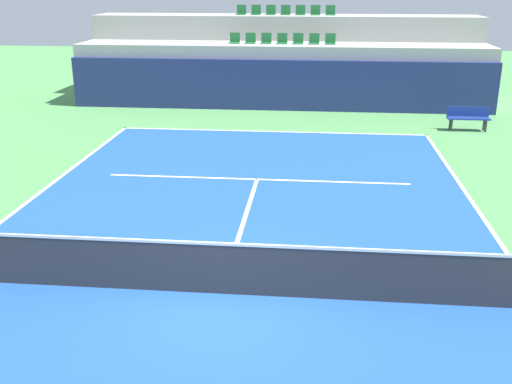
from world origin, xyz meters
The scene contains 12 objects.
ground_plane centered at (0.00, 0.00, 0.00)m, with size 80.00×80.00×0.00m, color #4C8C4C.
court_surface centered at (0.00, 0.00, 0.01)m, with size 11.00×24.00×0.01m, color #1E4C99.
baseline_far centered at (0.00, 11.95, 0.01)m, with size 11.00×0.10×0.00m, color white.
service_line_far centered at (0.00, 6.40, 0.01)m, with size 8.26×0.10×0.00m, color white.
centre_service_line centered at (0.00, 3.20, 0.01)m, with size 0.10×6.40×0.00m, color white.
back_wall centered at (0.00, 15.84, 1.04)m, with size 17.62×0.30×2.08m, color navy.
stands_tier_lower centered at (0.00, 17.19, 1.30)m, with size 17.62×2.40×2.59m, color #9E9E99.
stands_tier_upper centered at (0.00, 19.59, 1.83)m, with size 17.62×2.40×3.65m, color #9E9E99.
seating_row_lower centered at (0.00, 17.29, 2.72)m, with size 4.55×0.44×0.44m.
seating_row_upper centered at (0.00, 19.69, 3.78)m, with size 4.55×0.44×0.44m.
tennis_net centered at (0.00, 0.00, 0.51)m, with size 11.08×0.08×1.07m.
player_bench centered at (7.04, 12.91, 0.51)m, with size 1.50×0.40×0.85m.
Camera 1 is at (1.54, -9.21, 5.17)m, focal length 42.29 mm.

